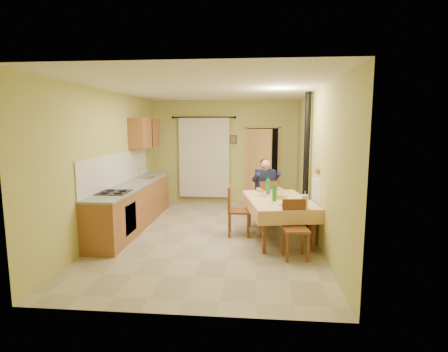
# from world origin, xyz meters

# --- Properties ---
(floor) EXTENTS (4.00, 6.00, 0.01)m
(floor) POSITION_xyz_m (0.00, 0.00, 0.00)
(floor) COLOR tan
(floor) RESTS_ON ground
(room_shell) EXTENTS (4.04, 6.04, 2.82)m
(room_shell) POSITION_xyz_m (0.00, 0.00, 1.82)
(room_shell) COLOR tan
(room_shell) RESTS_ON ground
(kitchen_run) EXTENTS (0.64, 3.64, 1.56)m
(kitchen_run) POSITION_xyz_m (-1.71, 0.40, 0.48)
(kitchen_run) COLOR brown
(kitchen_run) RESTS_ON ground
(upper_cabinets) EXTENTS (0.35, 1.40, 0.70)m
(upper_cabinets) POSITION_xyz_m (-1.82, 1.70, 1.95)
(upper_cabinets) COLOR brown
(upper_cabinets) RESTS_ON room_shell
(curtain) EXTENTS (1.70, 0.07, 2.22)m
(curtain) POSITION_xyz_m (-0.55, 2.90, 1.26)
(curtain) COLOR black
(curtain) RESTS_ON ground
(doorway) EXTENTS (0.96, 0.57, 2.15)m
(doorway) POSITION_xyz_m (1.00, 2.85, 1.05)
(doorway) COLOR black
(doorway) RESTS_ON ground
(dining_table) EXTENTS (1.43, 2.04, 0.76)m
(dining_table) POSITION_xyz_m (1.30, -0.12, 0.38)
(dining_table) COLOR #E7B67A
(dining_table) RESTS_ON ground
(tableware) EXTENTS (0.87, 1.54, 0.33)m
(tableware) POSITION_xyz_m (1.34, -0.21, 0.83)
(tableware) COLOR white
(tableware) RESTS_ON dining_table
(chair_far) EXTENTS (0.51, 0.51, 0.96)m
(chair_far) POSITION_xyz_m (1.10, 0.88, 0.29)
(chair_far) COLOR brown
(chair_far) RESTS_ON ground
(chair_near) EXTENTS (0.43, 0.43, 0.94)m
(chair_near) POSITION_xyz_m (1.51, -1.14, 0.29)
(chair_near) COLOR brown
(chair_near) RESTS_ON ground
(chair_right) EXTENTS (0.47, 0.47, 0.95)m
(chair_right) POSITION_xyz_m (2.10, -0.31, 0.29)
(chair_right) COLOR brown
(chair_right) RESTS_ON ground
(chair_left) EXTENTS (0.43, 0.43, 0.98)m
(chair_left) POSITION_xyz_m (0.54, -0.01, 0.29)
(chair_left) COLOR brown
(chair_left) RESTS_ON ground
(man_far) EXTENTS (0.65, 0.58, 1.39)m
(man_far) POSITION_xyz_m (1.09, 0.90, 0.88)
(man_far) COLOR #141938
(man_far) RESTS_ON chair_far
(man_right) EXTENTS (0.54, 0.63, 1.39)m
(man_right) POSITION_xyz_m (2.09, -0.31, 0.88)
(man_right) COLOR silver
(man_right) RESTS_ON chair_right
(stove_flue) EXTENTS (0.24, 0.24, 2.80)m
(stove_flue) POSITION_xyz_m (1.90, 0.60, 1.02)
(stove_flue) COLOR black
(stove_flue) RESTS_ON ground
(picture_back) EXTENTS (0.19, 0.03, 0.23)m
(picture_back) POSITION_xyz_m (0.25, 2.97, 1.75)
(picture_back) COLOR black
(picture_back) RESTS_ON room_shell
(picture_right) EXTENTS (0.03, 0.31, 0.21)m
(picture_right) POSITION_xyz_m (1.97, 1.20, 1.85)
(picture_right) COLOR brown
(picture_right) RESTS_ON room_shell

